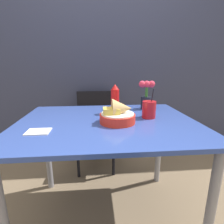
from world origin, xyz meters
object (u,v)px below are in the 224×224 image
object	(u,v)px
ketchup_bottle	(115,99)
flower_vase	(146,95)
drink_cup	(149,110)
chair_far_window	(95,122)
food_basket	(119,114)

from	to	relation	value
ketchup_bottle	flower_vase	xyz separation A→B (m)	(0.27, 0.12, 0.01)
ketchup_bottle	drink_cup	size ratio (longest dim) A/B	1.05
ketchup_bottle	flower_vase	distance (m)	0.30
drink_cup	ketchup_bottle	bearing A→B (deg)	147.63
chair_far_window	drink_cup	distance (m)	0.90
chair_far_window	ketchup_bottle	size ratio (longest dim) A/B	3.86
drink_cup	flower_vase	xyz separation A→B (m)	(0.05, 0.26, 0.06)
food_basket	flower_vase	world-z (taller)	flower_vase
ketchup_bottle	flower_vase	world-z (taller)	flower_vase
food_basket	flower_vase	bearing A→B (deg)	51.97
drink_cup	food_basket	bearing A→B (deg)	-157.60
drink_cup	chair_far_window	bearing A→B (deg)	116.46
flower_vase	ketchup_bottle	bearing A→B (deg)	-156.27
chair_far_window	drink_cup	xyz separation A→B (m)	(0.37, -0.75, 0.32)
flower_vase	chair_far_window	bearing A→B (deg)	130.80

